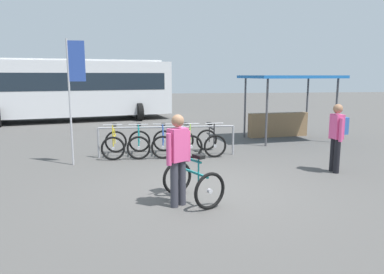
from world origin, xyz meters
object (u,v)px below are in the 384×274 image
(featured_bicycle, at_px, (190,177))
(market_stall, at_px, (284,101))
(racked_bike_yellow, at_px, (114,144))
(racked_bike_teal, at_px, (139,143))
(bus_distant, at_px, (70,87))
(racked_bike_blue, at_px, (163,143))
(racked_bike_lime, at_px, (187,142))
(banner_flag, at_px, (74,78))
(pedestrian_with_backpack, at_px, (337,134))
(racked_bike_black, at_px, (211,142))
(person_with_featured_bike, at_px, (178,156))

(featured_bicycle, bearing_deg, market_stall, 55.58)
(racked_bike_yellow, bearing_deg, racked_bike_teal, -0.99)
(racked_bike_yellow, xyz_separation_m, bus_distant, (-2.80, 8.81, 1.37))
(bus_distant, bearing_deg, racked_bike_blue, -64.58)
(racked_bike_lime, height_order, banner_flag, banner_flag)
(racked_bike_yellow, relative_size, pedestrian_with_backpack, 0.67)
(racked_bike_black, distance_m, person_with_featured_bike, 4.47)
(racked_bike_teal, distance_m, racked_bike_blue, 0.70)
(racked_bike_yellow, relative_size, bus_distant, 0.11)
(racked_bike_teal, xyz_separation_m, banner_flag, (-1.56, -0.89, 1.86))
(bus_distant, bearing_deg, racked_bike_teal, -68.37)
(market_stall, bearing_deg, featured_bicycle, -124.42)
(racked_bike_teal, height_order, person_with_featured_bike, person_with_featured_bike)
(racked_bike_black, relative_size, featured_bicycle, 0.91)
(person_with_featured_bike, bearing_deg, pedestrian_with_backpack, 24.31)
(pedestrian_with_backpack, xyz_separation_m, banner_flag, (-6.25, 1.58, 1.29))
(racked_bike_blue, bearing_deg, pedestrian_with_backpack, -31.61)
(racked_bike_black, xyz_separation_m, banner_flag, (-3.66, -0.85, 1.86))
(featured_bicycle, bearing_deg, banner_flag, 129.43)
(racked_bike_black, xyz_separation_m, market_stall, (3.16, 2.32, 1.03))
(racked_bike_teal, height_order, bus_distant, bus_distant)
(racked_bike_yellow, height_order, racked_bike_teal, same)
(bus_distant, height_order, banner_flag, banner_flag)
(market_stall, relative_size, banner_flag, 1.05)
(racked_bike_yellow, bearing_deg, person_with_featured_bike, -71.54)
(racked_bike_black, bearing_deg, racked_bike_blue, 179.01)
(racked_bike_yellow, relative_size, featured_bicycle, 0.87)
(bus_distant, height_order, market_stall, bus_distant)
(racked_bike_black, distance_m, featured_bicycle, 4.09)
(racked_bike_teal, distance_m, racked_bike_black, 2.10)
(featured_bicycle, distance_m, market_stall, 7.64)
(racked_bike_blue, relative_size, person_with_featured_bike, 0.70)
(racked_bike_yellow, distance_m, racked_bike_black, 2.80)
(racked_bike_lime, bearing_deg, racked_bike_blue, 179.02)
(bus_distant, bearing_deg, market_stall, -36.73)
(racked_bike_yellow, distance_m, racked_bike_blue, 1.40)
(racked_bike_lime, xyz_separation_m, racked_bike_black, (0.70, -0.01, 0.00))
(racked_bike_black, bearing_deg, banner_flag, -166.90)
(pedestrian_with_backpack, height_order, banner_flag, banner_flag)
(person_with_featured_bike, bearing_deg, market_stall, 55.31)
(racked_bike_black, bearing_deg, person_with_featured_bike, -108.03)
(racked_bike_lime, bearing_deg, racked_bike_black, -0.99)
(racked_bike_yellow, xyz_separation_m, racked_bike_lime, (2.10, -0.04, -0.00))
(racked_bike_lime, height_order, pedestrian_with_backpack, pedestrian_with_backpack)
(racked_bike_yellow, height_order, banner_flag, banner_flag)
(racked_bike_lime, xyz_separation_m, bus_distant, (-4.90, 8.84, 1.37))
(featured_bicycle, relative_size, market_stall, 0.38)
(racked_bike_teal, height_order, racked_bike_blue, same)
(racked_bike_teal, bearing_deg, racked_bike_black, -0.99)
(bus_distant, bearing_deg, racked_bike_lime, -61.02)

